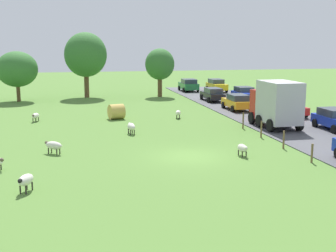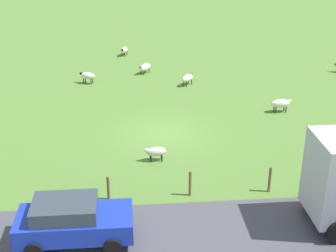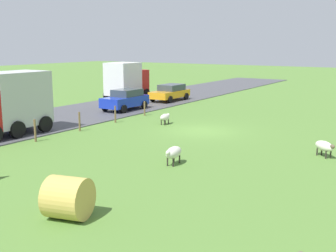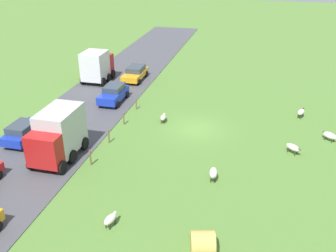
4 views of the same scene
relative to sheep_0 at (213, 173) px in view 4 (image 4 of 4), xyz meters
name	(u,v)px [view 4 (image 4 of 4)]	position (x,y,z in m)	size (l,w,h in m)	color
ground_plane	(196,129)	(2.47, -7.29, -0.55)	(160.00, 160.00, 0.00)	#517A33
road_strip	(79,116)	(13.46, -7.29, -0.52)	(8.00, 80.00, 0.06)	#47474C
sheep_0	(213,173)	(0.00, 0.00, 0.00)	(0.64, 1.32, 0.81)	silver
sheep_1	(293,148)	(-5.36, -4.97, -0.02)	(1.22, 1.13, 0.77)	silver
sheep_2	(301,112)	(-6.34, -11.91, 0.01)	(0.87, 1.21, 0.81)	silver
sheep_5	(163,117)	(5.56, -7.87, -0.07)	(0.51, 1.09, 0.72)	beige
sheep_6	(330,135)	(-8.29, -7.81, -0.06)	(1.22, 1.11, 0.74)	white
sheep_7	(110,219)	(4.98, 5.98, -0.06)	(0.67, 1.12, 0.72)	silver
hay_bale_0	(203,243)	(-0.40, 6.77, 0.11)	(1.32, 1.32, 1.23)	tan
fence_post_0	(136,104)	(8.81, -10.06, -0.01)	(0.12, 0.12, 1.08)	brown
fence_post_1	(124,118)	(8.81, -6.62, 0.03)	(0.12, 0.12, 1.15)	brown
fence_post_2	(109,136)	(8.81, -3.19, 0.05)	(0.12, 0.12, 1.19)	brown
fence_post_3	(90,157)	(8.81, 0.24, 0.07)	(0.12, 0.12, 1.24)	brown
truck_0	(58,134)	(11.37, -0.12, 1.42)	(2.64, 4.87, 3.64)	#B21919
truck_1	(97,66)	(15.52, -16.42, 1.34)	(2.72, 4.04, 3.53)	#B21919
car_2	(135,73)	(11.59, -18.06, 0.30)	(2.12, 4.43, 1.50)	orange
car_4	(114,93)	(11.56, -11.25, 0.37)	(2.09, 4.17, 1.65)	#1933B2
car_5	(24,131)	(15.43, -1.82, 0.33)	(2.04, 4.09, 1.57)	#1933B2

